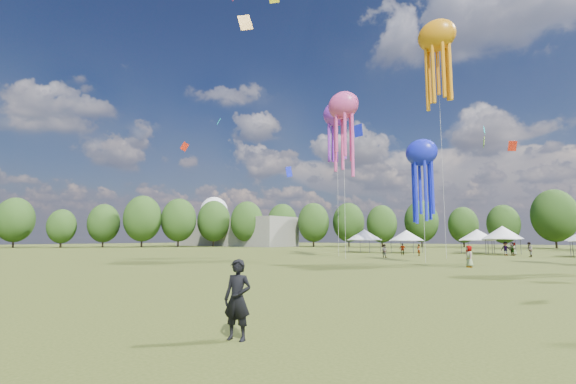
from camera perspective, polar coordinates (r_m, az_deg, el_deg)
The scene contains 10 objects.
ground at distance 18.38m, azimuth -21.41°, elevation -13.72°, with size 300.00×300.00×0.00m, color #384416.
observer_main at distance 10.05m, azimuth -7.23°, elevation -14.96°, with size 0.70×0.46×1.92m, color black.
spectator_near at distance 50.50m, azimuth 13.61°, elevation -8.20°, with size 0.79×0.61×1.62m, color gray.
spectators_far at distance 58.31m, azimuth 27.49°, elevation -7.31°, with size 15.61×29.80×1.91m.
festival_tents at distance 66.25m, azimuth 23.12°, elevation -5.59°, with size 35.08×12.42×4.13m.
show_kites at distance 53.44m, azimuth 26.63°, elevation 14.67°, with size 35.58×21.75×31.38m.
small_kites at distance 61.09m, azimuth 19.29°, elevation 21.10°, with size 72.17×58.66×45.14m.
treeline at distance 74.28m, azimuth 24.09°, elevation -2.80°, with size 201.57×95.24×13.43m.
hangar at distance 119.49m, azimuth -7.85°, elevation -5.72°, with size 40.00×12.00×8.00m, color gray.
radome at distance 135.68m, azimuth -10.54°, elevation -3.23°, with size 9.00×9.00×16.00m.
Camera 1 is at (15.86, -8.98, 2.44)m, focal length 24.89 mm.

